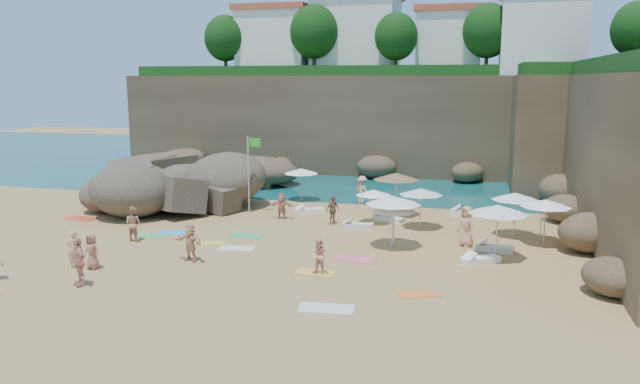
% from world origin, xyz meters
% --- Properties ---
extents(ground, '(120.00, 120.00, 0.00)m').
position_xyz_m(ground, '(0.00, 0.00, 0.00)').
color(ground, tan).
rests_on(ground, ground).
extents(seawater, '(120.00, 120.00, 0.00)m').
position_xyz_m(seawater, '(0.00, 30.00, 0.00)').
color(seawater, '#0C4751').
rests_on(seawater, ground).
extents(cliff_back, '(44.00, 8.00, 8.00)m').
position_xyz_m(cliff_back, '(2.00, 25.00, 4.00)').
color(cliff_back, brown).
rests_on(cliff_back, ground).
extents(cliff_corner, '(10.00, 12.00, 8.00)m').
position_xyz_m(cliff_corner, '(17.00, 20.00, 4.00)').
color(cliff_corner, brown).
rests_on(cliff_corner, ground).
extents(rock_promontory, '(12.00, 7.00, 2.00)m').
position_xyz_m(rock_promontory, '(-11.00, 16.00, 0.00)').
color(rock_promontory, brown).
rests_on(rock_promontory, ground).
extents(clifftop_buildings, '(28.48, 9.48, 7.00)m').
position_xyz_m(clifftop_buildings, '(2.96, 25.79, 11.24)').
color(clifftop_buildings, white).
rests_on(clifftop_buildings, cliff_back).
extents(clifftop_trees, '(35.60, 23.82, 4.40)m').
position_xyz_m(clifftop_trees, '(4.78, 19.52, 11.26)').
color(clifftop_trees, '#11380F').
rests_on(clifftop_trees, ground).
extents(marina_masts, '(3.10, 0.10, 6.00)m').
position_xyz_m(marina_masts, '(-16.50, 30.00, 3.00)').
color(marina_masts, white).
rests_on(marina_masts, ground).
extents(rock_outcrop, '(9.18, 7.45, 3.32)m').
position_xyz_m(rock_outcrop, '(-7.48, 5.70, 0.00)').
color(rock_outcrop, brown).
rests_on(rock_outcrop, ground).
extents(flag_pole, '(0.87, 0.24, 4.51)m').
position_xyz_m(flag_pole, '(-2.95, 6.02, 2.88)').
color(flag_pole, silver).
rests_on(flag_pole, ground).
extents(parasol_0, '(2.22, 2.22, 2.10)m').
position_xyz_m(parasol_0, '(-1.17, 10.32, 1.92)').
color(parasol_0, silver).
rests_on(parasol_0, ground).
extents(parasol_1, '(1.97, 1.97, 1.86)m').
position_xyz_m(parasol_1, '(4.45, 5.09, 1.71)').
color(parasol_1, silver).
rests_on(parasol_1, ground).
extents(parasol_2, '(2.35, 2.35, 2.22)m').
position_xyz_m(parasol_2, '(11.71, 4.04, 2.04)').
color(parasol_2, silver).
rests_on(parasol_2, ground).
extents(parasol_3, '(2.16, 2.16, 2.04)m').
position_xyz_m(parasol_3, '(12.90, 3.32, 1.87)').
color(parasol_3, silver).
rests_on(parasol_3, ground).
extents(parasol_5, '(2.27, 2.27, 2.15)m').
position_xyz_m(parasol_5, '(7.01, 4.59, 1.97)').
color(parasol_5, silver).
rests_on(parasol_5, ground).
extents(parasol_6, '(2.64, 2.64, 2.49)m').
position_xyz_m(parasol_6, '(5.33, 7.35, 2.29)').
color(parasol_6, silver).
rests_on(parasol_6, ground).
extents(parasol_7, '(2.32, 2.32, 2.19)m').
position_xyz_m(parasol_7, '(13.02, 2.77, 2.01)').
color(parasol_7, silver).
rests_on(parasol_7, ground).
extents(parasol_8, '(2.57, 2.57, 2.43)m').
position_xyz_m(parasol_8, '(10.78, -0.32, 2.23)').
color(parasol_8, silver).
rests_on(parasol_8, ground).
extents(parasol_9, '(2.16, 2.16, 2.04)m').
position_xyz_m(parasol_9, '(6.20, 0.53, 1.87)').
color(parasol_9, silver).
rests_on(parasol_9, ground).
extents(parasol_11, '(2.59, 2.59, 2.45)m').
position_xyz_m(parasol_11, '(6.13, 0.50, 2.25)').
color(parasol_11, silver).
rests_on(parasol_11, ground).
extents(lounger_0, '(1.75, 1.44, 0.27)m').
position_xyz_m(lounger_0, '(0.38, 6.76, 0.13)').
color(lounger_0, white).
rests_on(lounger_0, ground).
extents(lounger_1, '(1.70, 0.76, 0.26)m').
position_xyz_m(lounger_1, '(3.84, 3.85, 0.13)').
color(lounger_1, silver).
rests_on(lounger_1, ground).
extents(lounger_2, '(1.92, 0.69, 0.30)m').
position_xyz_m(lounger_2, '(9.35, 8.40, 0.15)').
color(lounger_2, white).
rests_on(lounger_2, ground).
extents(lounger_3, '(1.87, 1.27, 0.28)m').
position_xyz_m(lounger_3, '(5.18, 5.80, 0.14)').
color(lounger_3, white).
rests_on(lounger_3, ground).
extents(lounger_4, '(1.74, 0.82, 0.26)m').
position_xyz_m(lounger_4, '(10.77, 1.03, 0.13)').
color(lounger_4, silver).
rests_on(lounger_4, ground).
extents(lounger_5, '(1.72, 1.51, 0.27)m').
position_xyz_m(lounger_5, '(10.16, -1.09, 0.13)').
color(lounger_5, white).
rests_on(lounger_5, ground).
extents(towel_3, '(1.65, 1.22, 0.03)m').
position_xyz_m(towel_3, '(-5.80, -0.34, 0.01)').
color(towel_3, '#36BF65').
rests_on(towel_3, ground).
extents(towel_4, '(1.62, 1.26, 0.03)m').
position_xyz_m(towel_4, '(-2.42, -0.99, 0.01)').
color(towel_4, yellow).
rests_on(towel_4, ground).
extents(towel_5, '(1.73, 1.01, 0.03)m').
position_xyz_m(towel_5, '(-0.82, -1.52, 0.01)').
color(towel_5, white).
rests_on(towel_5, ground).
extents(towel_7, '(1.89, 1.08, 0.03)m').
position_xyz_m(towel_7, '(-11.72, 2.10, 0.02)').
color(towel_7, red).
rests_on(towel_7, ground).
extents(towel_8, '(1.83, 1.13, 0.03)m').
position_xyz_m(towel_8, '(-4.97, 0.45, 0.02)').
color(towel_8, '#2AA0E1').
rests_on(towel_8, ground).
extents(towel_9, '(2.05, 1.29, 0.03)m').
position_xyz_m(towel_9, '(4.83, -1.84, 0.02)').
color(towel_9, '#F65F77').
rests_on(towel_9, ground).
extents(towel_10, '(1.68, 1.30, 0.03)m').
position_xyz_m(towel_10, '(8.00, -5.67, 0.01)').
color(towel_10, orange).
rests_on(towel_10, ground).
extents(towel_11, '(1.69, 0.88, 0.03)m').
position_xyz_m(towel_11, '(-1.23, 0.83, 0.01)').
color(towel_11, '#31AB6D').
rests_on(towel_11, ground).
extents(towel_12, '(1.62, 0.95, 0.03)m').
position_xyz_m(towel_12, '(3.68, -4.13, 0.01)').
color(towel_12, '#FFBB43').
rests_on(towel_12, ground).
extents(towel_13, '(1.99, 1.17, 0.03)m').
position_xyz_m(towel_13, '(5.09, -7.93, 0.02)').
color(towel_13, silver).
rests_on(towel_13, ground).
extents(person_stand_1, '(0.91, 0.76, 1.69)m').
position_xyz_m(person_stand_1, '(-6.18, -1.46, 0.85)').
color(person_stand_1, tan).
rests_on(person_stand_1, ground).
extents(person_stand_2, '(1.23, 0.98, 1.77)m').
position_xyz_m(person_stand_2, '(2.83, 10.30, 0.89)').
color(person_stand_2, tan).
rests_on(person_stand_2, ground).
extents(person_stand_3, '(0.81, 0.96, 1.54)m').
position_xyz_m(person_stand_3, '(2.32, 4.47, 0.77)').
color(person_stand_3, '#8D6346').
rests_on(person_stand_3, ground).
extents(person_stand_4, '(1.02, 1.03, 1.92)m').
position_xyz_m(person_stand_4, '(9.46, 1.62, 0.96)').
color(person_stand_4, tan).
rests_on(person_stand_4, ground).
extents(person_stand_5, '(1.39, 0.49, 1.47)m').
position_xyz_m(person_stand_5, '(-0.74, 4.93, 0.74)').
color(person_stand_5, tan).
rests_on(person_stand_5, ground).
extents(person_stand_6, '(0.65, 0.69, 1.58)m').
position_xyz_m(person_stand_6, '(-6.25, -5.97, 0.79)').
color(person_stand_6, '#DCAD7D').
rests_on(person_stand_6, ground).
extents(person_lie_1, '(1.97, 2.13, 0.45)m').
position_xyz_m(person_lie_1, '(-4.58, -7.94, 0.23)').
color(person_lie_1, tan).
rests_on(person_lie_1, ground).
extents(person_lie_2, '(0.89, 1.53, 0.39)m').
position_xyz_m(person_lie_2, '(-5.38, -5.97, 0.19)').
color(person_lie_2, '#9E614F').
rests_on(person_lie_2, ground).
extents(person_lie_3, '(1.89, 1.97, 0.43)m').
position_xyz_m(person_lie_3, '(-1.98, -3.89, 0.21)').
color(person_lie_3, '#E29F76').
rests_on(person_lie_3, ground).
extents(person_lie_5, '(1.14, 1.60, 0.55)m').
position_xyz_m(person_lie_5, '(3.90, -4.36, 0.27)').
color(person_lie_5, '#F9A28D').
rests_on(person_lie_5, ground).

